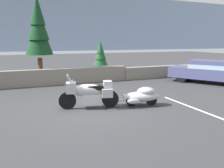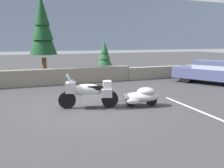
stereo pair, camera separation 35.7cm
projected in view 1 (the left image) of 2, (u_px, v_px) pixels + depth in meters
The scene contains 9 objects.
ground_plane at pixel (90, 108), 8.66m from camera, with size 80.00×80.00×0.00m, color #38383A.
stone_guard_wall at pixel (70, 77), 13.57m from camera, with size 24.00×0.56×0.95m.
distant_ridgeline at pixel (24, 29), 93.77m from camera, with size 240.00×80.00×16.00m, color #7F93AD.
touring_motorcycle at pixel (89, 92), 8.53m from camera, with size 2.28×1.06×1.33m.
car_shaped_trailer at pixel (142, 96), 8.89m from camera, with size 2.22×1.04×0.76m.
sedan_at_right_edge at pixel (209, 71), 13.77m from camera, with size 3.97×4.77×1.41m.
pine_tree_tall at pixel (38, 28), 13.46m from camera, with size 1.67×1.67×5.36m.
pine_tree_secondary at pixel (100, 54), 16.36m from camera, with size 1.09×1.09×2.59m.
parking_stripe_marker at pixel (193, 108), 8.68m from camera, with size 0.12×3.60×0.01m, color silver.
Camera 1 is at (-2.39, -8.02, 2.54)m, focal length 35.59 mm.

